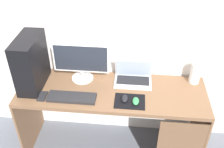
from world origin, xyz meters
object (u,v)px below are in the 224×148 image
Objects in this scene: laptop at (133,77)px; speaker at (195,73)px; pc_tower at (31,63)px; cell_phone at (42,96)px; monitor at (81,62)px; mouse_right at (136,101)px; mouse_left at (125,98)px; keyboard at (72,97)px.

speaker is (0.56, 0.04, 0.06)m from laptop.
laptop is at bearing 8.79° from pc_tower.
laptop is at bearing 21.67° from cell_phone.
laptop is at bearing 2.06° from monitor.
monitor reaches higher than cell_phone.
mouse_right is at bearing -10.50° from pc_tower.
laptop reaches higher than speaker.
cell_phone is at bearing -54.17° from pc_tower.
monitor is 2.58× the size of speaker.
cell_phone is (-0.81, 0.00, -0.02)m from mouse_right.
monitor is at bearing 147.15° from mouse_left.
mouse_left is at bearing 1.75° from cell_phone.
speaker is at bearing 33.29° from mouse_right.
keyboard is at bearing -97.45° from monitor.
mouse_right is at bearing -0.23° from cell_phone.
keyboard is 4.38× the size of mouse_right.
laptop is 0.31m from mouse_right.
speaker is at bearing 6.87° from pc_tower.
pc_tower is 0.97m from mouse_right.
monitor is at bearing 44.41° from cell_phone.
speaker reaches higher than mouse_left.
mouse_left is at bearing 2.52° from keyboard.
monitor is 0.53m from mouse_left.
pc_tower is 2.39× the size of speaker.
mouse_left is (0.46, 0.02, 0.01)m from keyboard.
cell_phone is (-1.34, -0.35, -0.09)m from speaker.
laptop reaches higher than mouse_right.
pc_tower is at bearing 169.50° from mouse_right.
monitor is at bearing 150.11° from mouse_right.
speaker is 0.71m from mouse_left.
laptop is (0.90, 0.14, -0.19)m from pc_tower.
monitor is 0.34m from keyboard.
pc_tower is 4.95× the size of mouse_right.
monitor reaches higher than mouse_left.
monitor is 0.50m from laptop.
laptop is (0.48, 0.02, -0.15)m from monitor.
keyboard is (0.38, -0.17, -0.23)m from pc_tower.
mouse_left is (0.84, -0.15, -0.22)m from pc_tower.
speaker reaches higher than mouse_right.
speaker is 2.07× the size of mouse_right.
keyboard is (-0.04, -0.29, -0.18)m from monitor.
keyboard is 4.38× the size of mouse_left.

